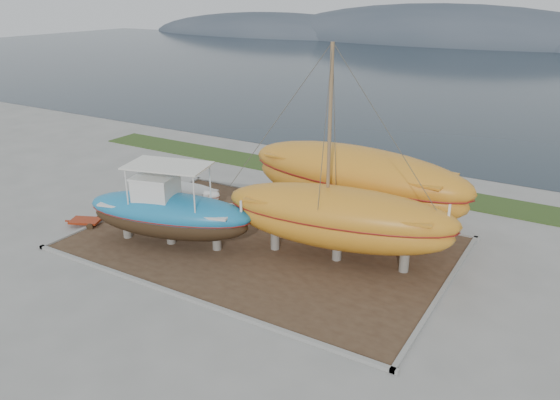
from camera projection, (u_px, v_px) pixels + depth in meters
The scene contains 11 objects.
ground at pixel (215, 277), 24.37m from camera, with size 140.00×140.00×0.00m, color gray.
dirt_patch at pixel (263, 243), 27.56m from camera, with size 18.00×12.00×0.06m, color #422D1E.
curb_frame at pixel (263, 242), 27.54m from camera, with size 18.60×12.60×0.15m, color gray, non-canonical shape.
grass_strip at pixel (355, 180), 36.75m from camera, with size 44.00×3.00×0.08m, color #284219.
sea at pixel (505, 77), 80.32m from camera, with size 260.00×100.00×0.04m, color black, non-canonical shape.
mountain_ridge at pixel (550, 46), 124.27m from camera, with size 200.00×36.00×20.00m, color #333D49, non-canonical shape.
blue_caique at pixel (169, 205), 26.78m from camera, with size 8.61×2.69×4.14m, color #1C7CB3, non-canonical shape.
white_dinghy at pixel (194, 194), 32.46m from camera, with size 3.74×1.40×1.12m, color white, non-canonical shape.
orange_sailboat at pixel (341, 159), 24.06m from camera, with size 10.89×3.21×9.94m, color orange, non-canonical shape.
orange_bare_hull at pixel (355, 187), 29.13m from camera, with size 12.68×3.80×4.16m, color orange, non-canonical shape.
red_trailer at pixel (86, 222), 29.67m from camera, with size 2.35×1.18×0.33m, color #982B11, non-canonical shape.
Camera 1 is at (13.59, -16.91, 11.99)m, focal length 35.00 mm.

